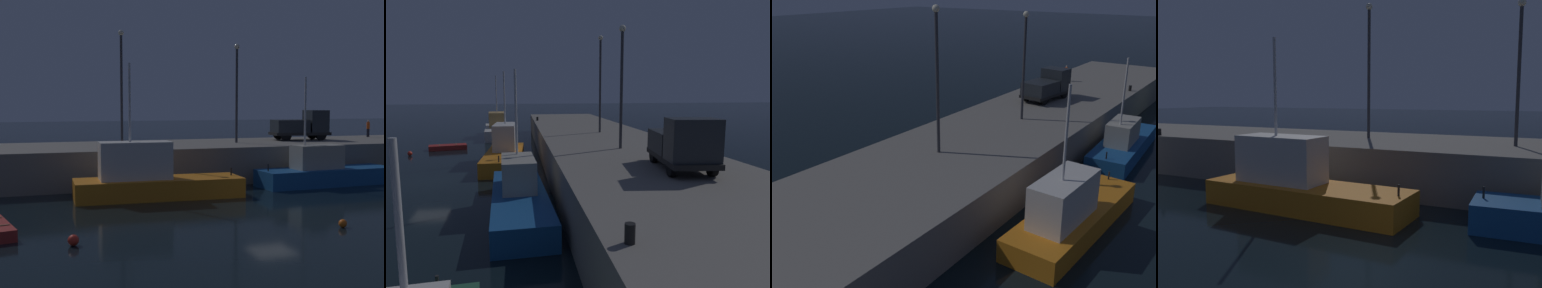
% 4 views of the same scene
% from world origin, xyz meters
% --- Properties ---
extents(ground_plane, '(320.00, 320.00, 0.00)m').
position_xyz_m(ground_plane, '(0.00, 0.00, 0.00)').
color(ground_plane, black).
extents(pier_quay, '(64.94, 9.91, 2.71)m').
position_xyz_m(pier_quay, '(0.00, 13.46, 1.36)').
color(pier_quay, gray).
rests_on(pier_quay, ground).
extents(fishing_boat_blue, '(10.56, 3.55, 8.34)m').
position_xyz_m(fishing_boat_blue, '(-5.70, 5.21, 1.21)').
color(fishing_boat_blue, orange).
rests_on(fishing_boat_blue, ground).
extents(lamp_post_west, '(0.44, 0.44, 8.82)m').
position_xyz_m(lamp_post_west, '(-5.80, 14.02, 7.81)').
color(lamp_post_west, '#38383D').
rests_on(lamp_post_west, pier_quay).
extents(lamp_post_east, '(0.44, 0.44, 8.03)m').
position_xyz_m(lamp_post_east, '(3.54, 13.25, 7.40)').
color(lamp_post_east, '#38383D').
rests_on(lamp_post_east, pier_quay).
extents(bollard_west, '(0.28, 0.28, 0.49)m').
position_xyz_m(bollard_west, '(-19.95, 8.96, 2.95)').
color(bollard_west, black).
rests_on(bollard_west, pier_quay).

